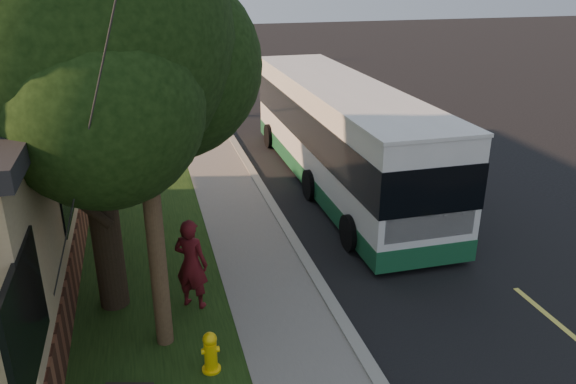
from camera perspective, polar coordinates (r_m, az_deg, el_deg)
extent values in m
plane|color=black|center=(10.52, 6.96, -15.46)|extent=(120.00, 120.00, 0.00)
cube|color=black|center=(20.17, 7.21, 3.43)|extent=(8.00, 80.00, 0.01)
cube|color=gray|center=(19.07, -4.03, 2.62)|extent=(0.25, 80.00, 0.12)
cube|color=slate|center=(18.93, -7.00, 2.29)|extent=(2.00, 80.00, 0.08)
cube|color=black|center=(18.82, -17.59, 1.27)|extent=(5.00, 80.00, 0.07)
cylinder|color=yellow|center=(9.79, -7.86, -16.22)|extent=(0.22, 0.22, 0.55)
sphere|color=yellow|center=(9.58, -7.97, -14.59)|extent=(0.24, 0.24, 0.24)
cylinder|color=yellow|center=(9.72, -7.90, -15.64)|extent=(0.30, 0.10, 0.10)
cylinder|color=yellow|center=(9.72, -7.90, -15.64)|extent=(0.10, 0.18, 0.10)
cylinder|color=yellow|center=(9.95, -7.78, -17.37)|extent=(0.32, 0.32, 0.04)
cylinder|color=#473321|center=(8.87, -14.69, 9.59)|extent=(0.30, 0.30, 9.00)
cylinder|color=#2D2D30|center=(8.06, -20.39, 1.98)|extent=(2.52, 3.21, 7.60)
cylinder|color=black|center=(11.09, -18.26, -1.98)|extent=(0.56, 0.56, 4.00)
sphere|color=black|center=(10.28, -20.42, 14.55)|extent=(5.20, 5.20, 5.20)
sphere|color=black|center=(10.93, -12.31, 12.57)|extent=(3.60, 3.60, 3.60)
sphere|color=black|center=(10.10, -27.25, 11.67)|extent=(3.80, 3.80, 3.80)
sphere|color=black|center=(9.13, -18.39, 8.23)|extent=(3.20, 3.20, 3.20)
sphere|color=black|center=(11.70, -23.21, 16.91)|extent=(3.40, 3.40, 3.40)
cylinder|color=black|center=(26.10, -15.33, 10.98)|extent=(0.24, 0.24, 3.30)
cylinder|color=black|center=(25.86, -15.71, 14.56)|extent=(1.38, 0.57, 2.01)
cylinder|color=black|center=(25.86, -15.71, 14.56)|extent=(0.74, 1.21, 1.58)
cylinder|color=black|center=(25.86, -15.71, 14.56)|extent=(0.65, 1.05, 1.95)
cylinder|color=black|center=(25.86, -15.71, 14.56)|extent=(1.28, 0.53, 1.33)
cylinder|color=black|center=(25.86, -15.71, 14.56)|extent=(0.75, 1.21, 1.70)
cylinder|color=black|center=(37.99, -14.74, 14.07)|extent=(0.24, 0.24, 3.03)
cylinder|color=black|center=(37.83, -14.96, 16.33)|extent=(1.38, 0.57, 2.01)
cylinder|color=black|center=(37.83, -14.96, 16.33)|extent=(0.74, 1.21, 1.58)
cylinder|color=black|center=(37.83, -14.96, 16.33)|extent=(0.65, 1.05, 1.95)
cylinder|color=black|center=(37.83, -14.96, 16.33)|extent=(1.28, 0.53, 1.33)
cylinder|color=black|center=(37.83, -14.96, 16.33)|extent=(0.75, 1.21, 1.70)
cylinder|color=#2D2D30|center=(42.02, -10.05, 16.74)|extent=(0.16, 0.16, 5.50)
cube|color=silver|center=(17.18, 5.29, 6.44)|extent=(2.41, 11.59, 2.61)
cube|color=#185531|center=(17.59, 5.14, 2.19)|extent=(2.43, 11.61, 0.53)
cube|color=black|center=(17.13, 5.31, 7.06)|extent=(2.45, 11.63, 1.06)
cube|color=black|center=(12.28, 14.41, -1.38)|extent=(2.11, 0.06, 1.55)
cube|color=yellow|center=(11.85, 14.97, 4.44)|extent=(1.55, 0.06, 0.34)
cube|color=#FFF2CC|center=(12.43, 11.00, -6.46)|extent=(0.24, 0.04, 0.14)
cube|color=#FFF2CC|center=(13.08, 16.77, -5.52)|extent=(0.24, 0.04, 0.14)
cube|color=silver|center=(16.88, 5.45, 10.77)|extent=(2.46, 11.64, 0.08)
cylinder|color=black|center=(13.53, 6.37, -4.13)|extent=(0.27, 0.89, 0.89)
cylinder|color=black|center=(14.52, 15.32, -2.93)|extent=(0.27, 0.89, 0.89)
cylinder|color=black|center=(16.37, 2.29, 0.75)|extent=(0.27, 0.89, 0.89)
cylinder|color=black|center=(17.19, 10.01, 1.49)|extent=(0.27, 0.89, 0.89)
cylinder|color=black|center=(21.14, -1.86, 5.71)|extent=(0.27, 0.89, 0.89)
cylinder|color=black|center=(21.79, 4.37, 6.16)|extent=(0.27, 0.89, 0.89)
imported|color=#531016|center=(11.12, -9.80, -7.20)|extent=(0.82, 0.75, 1.87)
imported|color=black|center=(39.58, -7.57, 13.59)|extent=(1.73, 4.17, 1.42)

